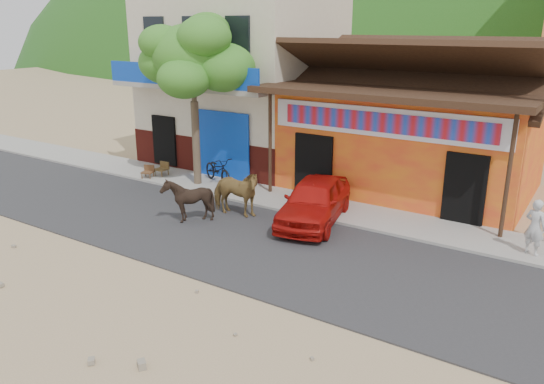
{
  "coord_description": "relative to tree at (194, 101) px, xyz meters",
  "views": [
    {
      "loc": [
        7.91,
        -8.42,
        5.74
      ],
      "look_at": [
        0.49,
        3.0,
        1.4
      ],
      "focal_mm": 35.0,
      "sensor_mm": 36.0,
      "label": 1
    }
  ],
  "objects": [
    {
      "name": "ground",
      "position": [
        4.6,
        -5.8,
        -3.12
      ],
      "size": [
        120.0,
        120.0,
        0.0
      ],
      "primitive_type": "plane",
      "color": "#9E825B",
      "rests_on": "ground"
    },
    {
      "name": "road",
      "position": [
        4.6,
        -3.3,
        -3.1
      ],
      "size": [
        60.0,
        5.0,
        0.04
      ],
      "primitive_type": "cube",
      "color": "#28282B",
      "rests_on": "ground"
    },
    {
      "name": "sidewalk",
      "position": [
        4.6,
        0.2,
        -3.06
      ],
      "size": [
        60.0,
        2.0,
        0.12
      ],
      "primitive_type": "cube",
      "color": "gray",
      "rests_on": "ground"
    },
    {
      "name": "dance_club",
      "position": [
        6.6,
        4.2,
        -1.32
      ],
      "size": [
        8.0,
        6.0,
        3.6
      ],
      "primitive_type": "cube",
      "color": "orange",
      "rests_on": "ground"
    },
    {
      "name": "cafe_building",
      "position": [
        -0.9,
        4.2,
        0.38
      ],
      "size": [
        7.0,
        6.0,
        7.0
      ],
      "primitive_type": "cube",
      "color": "beige",
      "rests_on": "ground"
    },
    {
      "name": "tree",
      "position": [
        0.0,
        0.0,
        0.0
      ],
      "size": [
        3.0,
        3.0,
        6.0
      ],
      "primitive_type": null,
      "color": "#2D721E",
      "rests_on": "sidewalk"
    },
    {
      "name": "cow_tan",
      "position": [
        3.12,
        -1.85,
        -2.33
      ],
      "size": [
        1.84,
        0.99,
        1.49
      ],
      "primitive_type": "imported",
      "rotation": [
        0.0,
        0.0,
        1.68
      ],
      "color": "olive",
      "rests_on": "road"
    },
    {
      "name": "cow_dark",
      "position": [
        2.24,
        -3.03,
        -2.4
      ],
      "size": [
        1.33,
        1.21,
        1.37
      ],
      "primitive_type": "imported",
      "rotation": [
        0.0,
        0.0,
        -1.48
      ],
      "color": "black",
      "rests_on": "road"
    },
    {
      "name": "red_car",
      "position": [
        5.43,
        -1.0,
        -2.41
      ],
      "size": [
        2.42,
        4.18,
        1.34
      ],
      "primitive_type": "imported",
      "rotation": [
        0.0,
        0.0,
        0.22
      ],
      "color": "#AF110C",
      "rests_on": "road"
    },
    {
      "name": "scooter",
      "position": [
        0.6,
        0.45,
        -2.51
      ],
      "size": [
        1.98,
        1.37,
        0.99
      ],
      "primitive_type": "imported",
      "rotation": [
        0.0,
        0.0,
        1.14
      ],
      "color": "black",
      "rests_on": "sidewalk"
    },
    {
      "name": "pedestrian",
      "position": [
        11.29,
        -0.18,
        -2.27
      ],
      "size": [
        0.63,
        0.53,
        1.46
      ],
      "primitive_type": "imported",
      "rotation": [
        0.0,
        0.0,
        2.74
      ],
      "color": "silver",
      "rests_on": "sidewalk"
    },
    {
      "name": "cafe_chair_left",
      "position": [
        -1.87,
        0.05,
        -2.53
      ],
      "size": [
        0.45,
        0.45,
        0.95
      ],
      "primitive_type": null,
      "rotation": [
        0.0,
        0.0,
        0.02
      ],
      "color": "#4E381A",
      "rests_on": "sidewalk"
    },
    {
      "name": "cafe_chair_right",
      "position": [
        -2.06,
        -0.5,
        -2.56
      ],
      "size": [
        0.53,
        0.53,
        0.87
      ],
      "primitive_type": null,
      "rotation": [
        0.0,
        0.0,
        0.37
      ],
      "color": "#50291A",
      "rests_on": "sidewalk"
    }
  ]
}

